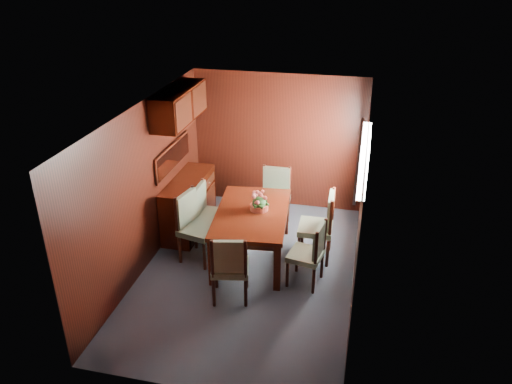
% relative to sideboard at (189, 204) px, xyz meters
% --- Properties ---
extents(ground, '(4.50, 4.50, 0.00)m').
position_rel_sideboard_xyz_m(ground, '(1.25, -1.00, -0.45)').
color(ground, '#323A45').
rests_on(ground, ground).
extents(room_shell, '(3.06, 4.52, 2.41)m').
position_rel_sideboard_xyz_m(room_shell, '(1.15, -0.67, 1.18)').
color(room_shell, black).
rests_on(room_shell, ground).
extents(sideboard, '(0.48, 1.40, 0.90)m').
position_rel_sideboard_xyz_m(sideboard, '(0.00, 0.00, 0.00)').
color(sideboard, black).
rests_on(sideboard, ground).
extents(dining_table, '(1.19, 1.75, 0.78)m').
position_rel_sideboard_xyz_m(dining_table, '(1.21, -0.61, 0.22)').
color(dining_table, black).
rests_on(dining_table, ground).
extents(chair_left_near, '(0.59, 0.61, 1.08)m').
position_rel_sideboard_xyz_m(chair_left_near, '(0.38, -0.81, 0.15)').
color(chair_left_near, black).
rests_on(chair_left_near, ground).
extents(chair_left_far, '(0.46, 0.48, 0.98)m').
position_rel_sideboard_xyz_m(chair_left_far, '(0.41, -0.29, 0.10)').
color(chair_left_far, black).
rests_on(chair_left_far, ground).
extents(chair_right_near, '(0.51, 0.53, 0.96)m').
position_rel_sideboard_xyz_m(chair_right_near, '(2.15, -1.08, 0.08)').
color(chair_right_near, black).
rests_on(chair_right_near, ground).
extents(chair_right_far, '(0.50, 0.52, 1.09)m').
position_rel_sideboard_xyz_m(chair_right_far, '(2.22, -0.39, 0.15)').
color(chair_right_far, black).
rests_on(chair_right_far, ground).
extents(chair_head, '(0.57, 0.55, 1.01)m').
position_rel_sideboard_xyz_m(chair_head, '(1.17, -1.70, 0.11)').
color(chair_head, black).
rests_on(chair_head, ground).
extents(chair_foot, '(0.50, 0.48, 1.03)m').
position_rel_sideboard_xyz_m(chair_foot, '(1.36, 0.45, 0.12)').
color(chair_foot, black).
rests_on(chair_foot, ground).
extents(flower_centerpiece, '(0.29, 0.29, 0.29)m').
position_rel_sideboard_xyz_m(flower_centerpiece, '(1.30, -0.52, 0.47)').
color(flower_centerpiece, '#C2523B').
rests_on(flower_centerpiece, dining_table).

